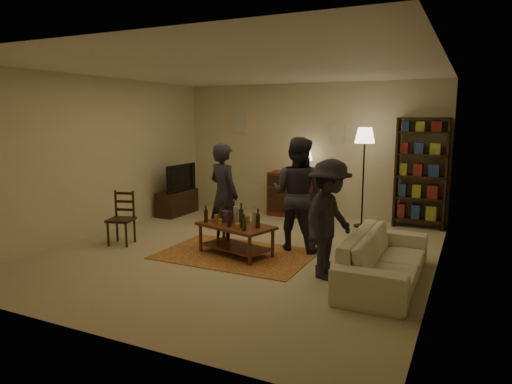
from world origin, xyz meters
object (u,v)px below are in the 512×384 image
Objects in this scene: coffee_table at (235,228)px; person_by_sofa at (329,219)px; bookshelf at (421,172)px; dresser at (294,193)px; floor_lamp at (365,143)px; sofa at (385,258)px; dining_chair at (122,216)px; tv_stand at (177,196)px; person_right at (297,194)px; person_left at (224,195)px.

person_by_sofa is at bearing -12.48° from coffee_table.
coffee_table is at bearing -126.91° from bookshelf.
dresser is 0.67× the size of bookshelf.
sofa is (0.90, -2.76, -1.26)m from floor_lamp.
floor_lamp is 3.02m from person_by_sofa.
dining_chair is 4.41m from floor_lamp.
coffee_table is 3.16m from tv_stand.
person_right is (3.17, -1.33, 0.48)m from tv_stand.
floor_lamp is (-0.95, -0.42, 0.53)m from bookshelf.
coffee_table is 0.60× the size of sofa.
tv_stand is at bearing 140.81° from coffee_table.
floor_lamp is at bearing 63.29° from coffee_table.
person_by_sofa is at bearing -30.47° from tv_stand.
floor_lamp is 0.88× the size of sofa.
person_left is at bearing 137.22° from coffee_table.
dresser is at bearing -63.43° from person_right.
coffee_table is 1.94m from dining_chair.
person_left is at bearing -127.73° from floor_lamp.
floor_lamp is at bearing -156.17° from bookshelf.
dining_chair is 2.31m from tv_stand.
coffee_table is 3.09m from floor_lamp.
bookshelf is 0.97× the size of sofa.
person_left is (-2.60, 0.57, 0.51)m from sofa.
bookshelf reaches higher than tv_stand.
coffee_table is at bearing -39.19° from tv_stand.
floor_lamp is (3.21, 2.81, 1.11)m from dining_chair.
person_right is at bearing -123.38° from bookshelf.
floor_lamp is at bearing -13.34° from dresser.
bookshelf reaches higher than coffee_table.
sofa is at bearing -67.36° from person_by_sofa.
person_by_sofa is (3.97, -2.34, 0.37)m from tv_stand.
floor_lamp reaches higher than dresser.
bookshelf reaches higher than sofa.
bookshelf reaches higher than person_by_sofa.
sofa is (2.39, -3.11, -0.17)m from dresser.
tv_stand is 2.65m from person_left.
person_by_sofa reaches higher than dining_chair.
person_left is at bearing 6.37° from dining_chair.
person_by_sofa reaches higher than coffee_table.
dresser is at bearing 37.54° from sofa.
bookshelf reaches higher than person_left.
person_by_sofa is (3.44, -0.09, 0.30)m from dining_chair.
person_right is 1.14× the size of person_by_sofa.
dresser is 2.46m from person_right.
dining_chair is at bearing -172.71° from coffee_table.
dresser is 0.90× the size of person_by_sofa.
tv_stand is 4.84m from bookshelf.
coffee_table reaches higher than sofa.
sofa is 0.82m from person_by_sofa.
person_right is at bearing 43.04° from coffee_table.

